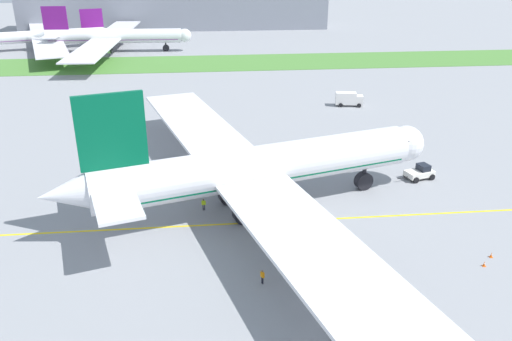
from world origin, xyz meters
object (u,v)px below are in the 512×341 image
Objects in this scene: pushback_tug at (420,172)px; ground_crew_wingwalker_starboard at (204,203)px; parked_airliner_far_right at (42,36)px; airliner_foreground at (254,168)px; traffic_cone_near_nose at (491,255)px; service_truck_baggage_loader at (349,99)px; traffic_cone_port_wing at (484,264)px; parked_airliner_far_outer at (112,37)px; ground_crew_wingwalker_port at (262,276)px.

pushback_tug is 32.66m from ground_crew_wingwalker_starboard.
airliner_foreground is at bearing -64.20° from parked_airliner_far_right.
service_truck_baggage_loader is (0.15, 59.80, 1.33)m from traffic_cone_near_nose.
pushback_tug is 21.26m from traffic_cone_near_nose.
pushback_tug reaches higher than traffic_cone_port_wing.
traffic_cone_near_nose is 143.94m from parked_airliner_far_outer.
pushback_tug is at bearing 16.20° from airliner_foreground.
ground_crew_wingwalker_port is 67.25m from service_truck_baggage_loader.
airliner_foreground reaches higher than traffic_cone_port_wing.
parked_airliner_far_right reaches higher than ground_crew_wingwalker_starboard.
airliner_foreground is 29.06m from traffic_cone_near_nose.
parked_airliner_far_right is (-85.01, 78.11, 2.66)m from service_truck_baggage_loader.
airliner_foreground is at bearing -72.96° from parked_airliner_far_outer.
parked_airliner_far_outer is (-60.80, 70.65, 3.37)m from service_truck_baggage_loader.
parked_airliner_far_outer is (24.21, -7.46, 0.71)m from parked_airliner_far_right.
pushback_tug is at bearing 12.20° from ground_crew_wingwalker_starboard.
airliner_foreground is at bearing -118.62° from service_truck_baggage_loader.
pushback_tug is 35.17m from ground_crew_wingwalker_port.
parked_airliner_far_outer is at bearing -17.13° from parked_airliner_far_right.
service_truck_baggage_loader is at bearing 88.32° from traffic_cone_port_wing.
traffic_cone_port_wing is at bearing -59.18° from parked_airliner_far_right.
service_truck_baggage_loader reaches higher than ground_crew_wingwalker_starboard.
traffic_cone_port_wing is at bearing -95.28° from pushback_tug.
ground_crew_wingwalker_port is at bearing -137.98° from pushback_tug.
parked_airliner_far_right is (-53.40, 123.57, 3.29)m from ground_crew_wingwalker_starboard.
parked_airliner_far_right is at bearing 121.61° from traffic_cone_near_nose.
ground_crew_wingwalker_starboard is at bearing -124.82° from service_truck_baggage_loader.
pushback_tug is 3.75× the size of ground_crew_wingwalker_starboard.
traffic_cone_port_wing is at bearing -91.68° from service_truck_baggage_loader.
airliner_foreground is 49.30× the size of ground_crew_wingwalker_port.
parked_airliner_far_right reaches higher than ground_crew_wingwalker_port.
ground_crew_wingwalker_starboard is at bearing 155.50° from traffic_cone_near_nose.
service_truck_baggage_loader is at bearing 67.42° from ground_crew_wingwalker_port.
ground_crew_wingwalker_port is at bearing -70.80° from ground_crew_wingwalker_starboard.
service_truck_baggage_loader is at bearing 61.38° from airliner_foreground.
service_truck_baggage_loader is 115.48m from parked_airliner_far_right.
parked_airliner_far_right is at bearing 126.18° from pushback_tug.
ground_crew_wingwalker_starboard reaches higher than traffic_cone_port_wing.
traffic_cone_port_wing is 0.01× the size of parked_airliner_far_outer.
airliner_foreground is 26.86m from pushback_tug.
pushback_tug reaches higher than ground_crew_wingwalker_port.
pushback_tug is at bearing -60.77° from parked_airliner_far_outer.
ground_crew_wingwalker_starboard is 0.26× the size of service_truck_baggage_loader.
pushback_tug is at bearing 42.02° from ground_crew_wingwalker_port.
airliner_foreground reaches higher than parked_airliner_far_right.
traffic_cone_port_wing is (24.02, 0.71, -0.70)m from ground_crew_wingwalker_port.
airliner_foreground is 137.86× the size of traffic_cone_port_wing.
parked_airliner_far_outer is (-60.66, 130.45, 4.70)m from traffic_cone_near_nose.
ground_crew_wingwalker_starboard is 34.59m from traffic_cone_near_nose.
traffic_cone_near_nose is 1.00× the size of traffic_cone_port_wing.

